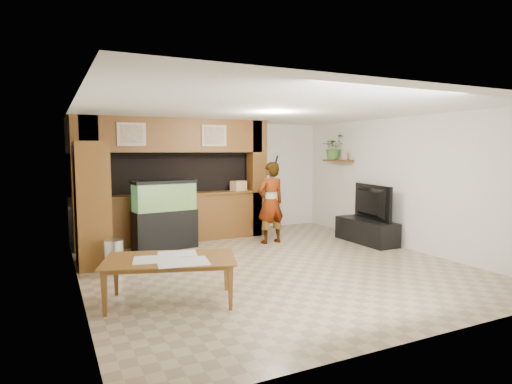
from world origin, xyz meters
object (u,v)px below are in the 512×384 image
dining_table (170,281)px  aquarium (165,216)px  pantry_cabinet (92,204)px  television (367,202)px  person (271,203)px

dining_table → aquarium: bearing=95.1°
pantry_cabinet → television: bearing=-6.2°
aquarium → dining_table: 3.13m
aquarium → television: 4.17m
aquarium → dining_table: size_ratio=0.83×
aquarium → television: (3.96, -1.29, 0.19)m
television → dining_table: size_ratio=0.78×
dining_table → person: bearing=60.6°
person → television: bearing=150.2°
pantry_cabinet → aquarium: (1.39, 0.71, -0.38)m
pantry_cabinet → person: bearing=4.5°
person → dining_table: bearing=37.7°
pantry_cabinet → television: size_ratio=1.62×
pantry_cabinet → television: (5.35, -0.58, -0.19)m
person → dining_table: size_ratio=1.04×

